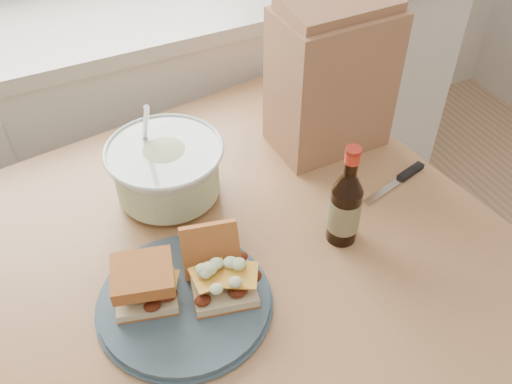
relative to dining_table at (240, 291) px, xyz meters
name	(u,v)px	position (x,y,z in m)	size (l,w,h in m)	color
cabinet_run	(93,143)	(-0.11, 0.90, -0.22)	(2.50, 0.64, 0.94)	white
dining_table	(240,291)	(0.00, 0.00, 0.00)	(1.08, 1.08, 0.81)	#A67A4E
plate	(185,302)	(-0.13, -0.07, 0.13)	(0.29, 0.29, 0.02)	#3B5160
sandwich_left	(144,284)	(-0.19, -0.04, 0.18)	(0.12, 0.11, 0.07)	beige
sandwich_right	(219,271)	(-0.06, -0.06, 0.17)	(0.13, 0.17, 0.09)	beige
coleslaw_bowl	(167,172)	(-0.06, 0.21, 0.18)	(0.23, 0.23, 0.23)	silver
beer_bottle	(345,206)	(0.19, -0.05, 0.20)	(0.06, 0.06, 0.22)	black
knife	(404,177)	(0.40, 0.03, 0.12)	(0.18, 0.06, 0.01)	silver
paper_bag	(331,81)	(0.32, 0.22, 0.28)	(0.24, 0.16, 0.32)	#8F6145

